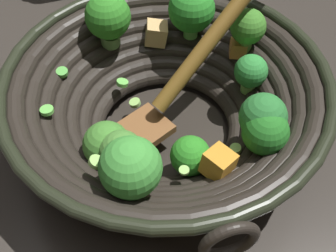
{
  "coord_description": "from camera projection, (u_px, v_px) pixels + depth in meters",
  "views": [
    {
      "loc": [
        0.34,
        0.09,
        0.44
      ],
      "look_at": [
        0.01,
        0.0,
        0.03
      ],
      "focal_mm": 47.64,
      "sensor_mm": 36.0,
      "label": 1
    }
  ],
  "objects": [
    {
      "name": "ground_plane",
      "position": [
        166.0,
        136.0,
        0.56
      ],
      "size": [
        4.0,
        4.0,
        0.0
      ],
      "primitive_type": "plane",
      "color": "#332D28"
    },
    {
      "name": "wok",
      "position": [
        167.0,
        99.0,
        0.51
      ],
      "size": [
        0.38,
        0.37,
        0.23
      ],
      "color": "black",
      "rests_on": "ground"
    }
  ]
}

